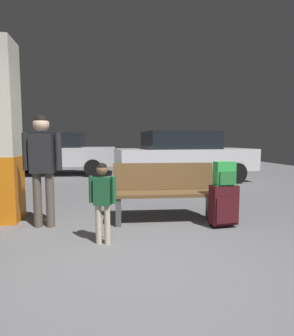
# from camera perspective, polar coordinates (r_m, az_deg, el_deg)

# --- Properties ---
(ground_plane) EXTENTS (18.00, 18.00, 0.10)m
(ground_plane) POSITION_cam_1_polar(r_m,az_deg,el_deg) (6.75, -6.18, -5.43)
(ground_plane) COLOR slate
(bench) EXTENTS (1.63, 0.64, 0.89)m
(bench) POSITION_cam_1_polar(r_m,az_deg,el_deg) (4.33, 3.75, -5.02)
(bench) COLOR brown
(bench) RESTS_ON ground_plane
(suitcase) EXTENTS (0.39, 0.26, 0.60)m
(suitcase) POSITION_cam_1_polar(r_m,az_deg,el_deg) (4.18, 15.39, -7.29)
(suitcase) COLOR #471419
(suitcase) RESTS_ON ground_plane
(backpack_bright) EXTENTS (0.29, 0.20, 0.34)m
(backpack_bright) POSITION_cam_1_polar(r_m,az_deg,el_deg) (4.11, 15.55, -1.16)
(backpack_bright) COLOR green
(backpack_bright) RESTS_ON suitcase
(child) EXTENTS (0.32, 0.23, 0.98)m
(child) POSITION_cam_1_polar(r_m,az_deg,el_deg) (3.37, -9.08, -5.34)
(child) COLOR beige
(child) RESTS_ON ground_plane
(adult) EXTENTS (0.54, 0.23, 1.60)m
(adult) POSITION_cam_1_polar(r_m,az_deg,el_deg) (4.21, -20.56, 1.81)
(adult) COLOR brown
(adult) RESTS_ON ground_plane
(parked_car_far) EXTENTS (4.19, 1.98, 1.51)m
(parked_car_far) POSITION_cam_1_polar(r_m,az_deg,el_deg) (10.67, -17.86, 3.03)
(parked_car_far) COLOR silver
(parked_car_far) RESTS_ON ground_plane
(parked_car_near) EXTENTS (4.20, 2.01, 1.51)m
(parked_car_near) POSITION_cam_1_polar(r_m,az_deg,el_deg) (8.60, 7.38, 2.69)
(parked_car_near) COLOR silver
(parked_car_near) RESTS_ON ground_plane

